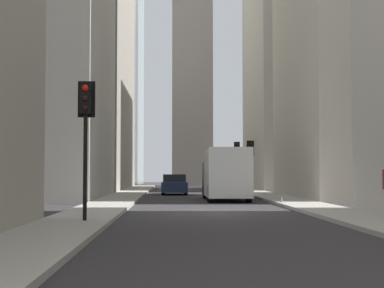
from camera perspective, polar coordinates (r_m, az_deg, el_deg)
The scene contains 12 objects.
ground_plane at distance 22.41m, azimuth 2.06°, elevation -6.82°, with size 135.00×135.00×0.00m, color #302D30.
sidewalk_right at distance 22.54m, azimuth -9.51°, elevation -6.58°, with size 90.00×2.20×0.14m, color #A8A399.
sidewalk_left at distance 23.16m, azimuth 13.31°, elevation -6.44°, with size 90.00×2.20×0.14m, color #A8A399.
building_left_far at distance 53.43m, azimuth 11.29°, elevation 6.71°, with size 13.54×10.00×20.71m.
building_right_far at distance 54.14m, azimuth -11.78°, elevation 11.97°, with size 19.48×10.00×30.64m.
church_spire at distance 66.88m, azimuth -0.01°, elevation 11.84°, with size 4.93×4.93×35.35m.
delivery_truck at distance 32.14m, azimuth 3.32°, elevation -2.99°, with size 6.46×2.25×2.84m.
sedan_navy at distance 40.79m, azimuth -1.75°, elevation -4.07°, with size 4.30×1.78×1.42m.
traffic_light_foreground at distance 17.51m, azimuth -10.49°, elevation 2.63°, with size 0.43×0.52×4.18m.
traffic_light_midblock at distance 40.82m, azimuth 5.83°, elevation -1.02°, with size 0.43×0.52×3.67m.
traffic_light_far_junction at distance 50.69m, azimuth 4.49°, elevation -1.00°, with size 0.43×0.52×4.11m.
discarded_bottle at distance 27.44m, azimuth 8.86°, elevation -5.53°, with size 0.07×0.07×0.27m.
Camera 1 is at (-22.30, 1.58, 1.57)m, focal length 53.88 mm.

